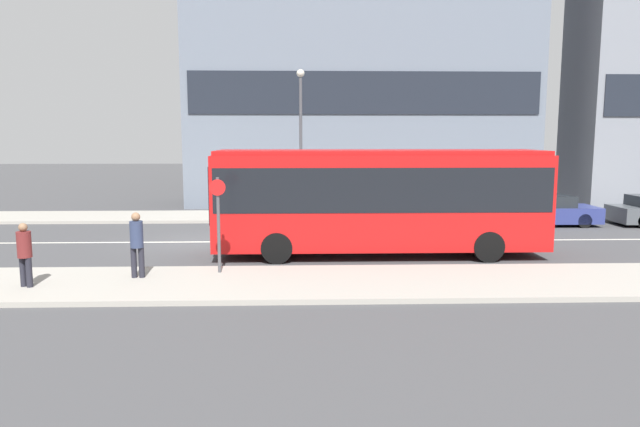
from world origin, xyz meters
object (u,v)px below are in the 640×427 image
bus_stop_sign (218,217)px  parked_car_0 (543,211)px  street_lamp (301,128)px  city_bus (378,195)px  pedestrian_near_stop (25,251)px  pedestrian_down_pavement (137,241)px

bus_stop_sign → parked_car_0: bearing=34.7°
street_lamp → city_bus: bearing=-72.7°
parked_car_0 → bus_stop_sign: 15.61m
pedestrian_near_stop → bus_stop_sign: size_ratio=0.61×
parked_car_0 → pedestrian_near_stop: bearing=-149.5°
parked_car_0 → street_lamp: bearing=169.2°
pedestrian_down_pavement → street_lamp: street_lamp is taller
parked_car_0 → pedestrian_near_stop: (-17.40, -10.23, 0.41)m
parked_car_0 → bus_stop_sign: bearing=-145.3°
parked_car_0 → street_lamp: size_ratio=0.67×
bus_stop_sign → street_lamp: 11.41m
pedestrian_near_stop → pedestrian_down_pavement: (2.51, 0.86, 0.09)m
city_bus → parked_car_0: (8.05, 6.05, -1.33)m
pedestrian_near_stop → bus_stop_sign: bus_stop_sign is taller
city_bus → bus_stop_sign: (-4.75, -2.82, -0.29)m
pedestrian_down_pavement → bus_stop_sign: (2.08, 0.50, 0.54)m
city_bus → pedestrian_near_stop: (-9.35, -4.18, -0.92)m
pedestrian_near_stop → street_lamp: (6.83, 12.24, 3.20)m
pedestrian_near_stop → bus_stop_sign: bearing=-140.7°
city_bus → street_lamp: bearing=112.8°
pedestrian_down_pavement → city_bus: bearing=-156.5°
pedestrian_near_stop → pedestrian_down_pavement: 2.66m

